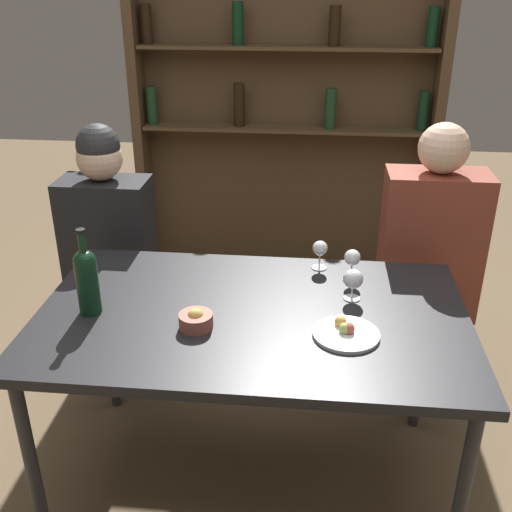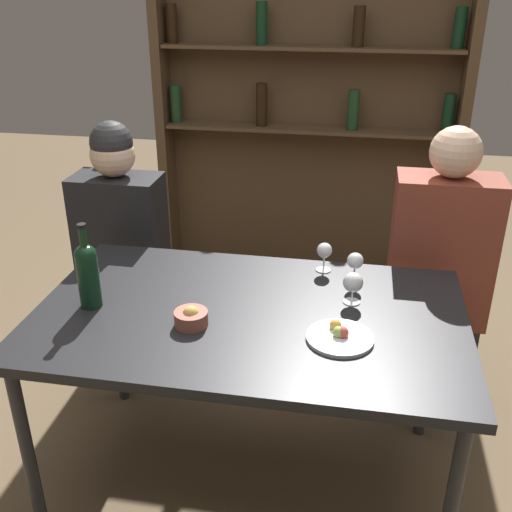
# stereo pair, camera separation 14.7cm
# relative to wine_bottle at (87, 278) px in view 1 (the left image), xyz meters

# --- Properties ---
(ground_plane) EXTENTS (10.00, 10.00, 0.00)m
(ground_plane) POSITION_rel_wine_bottle_xyz_m (0.55, 0.05, -0.90)
(ground_plane) COLOR brown
(dining_table) EXTENTS (1.48, 0.89, 0.77)m
(dining_table) POSITION_rel_wine_bottle_xyz_m (0.55, 0.05, -0.19)
(dining_table) COLOR black
(dining_table) RESTS_ON ground_plane
(wine_rack_wall) EXTENTS (1.87, 0.21, 2.15)m
(wine_rack_wall) POSITION_rel_wine_bottle_xyz_m (0.55, 2.00, 0.21)
(wine_rack_wall) COLOR #4C3823
(wine_rack_wall) RESTS_ON ground_plane
(wine_bottle) EXTENTS (0.08, 0.08, 0.31)m
(wine_bottle) POSITION_rel_wine_bottle_xyz_m (0.00, 0.00, 0.00)
(wine_bottle) COLOR black
(wine_bottle) RESTS_ON dining_table
(wine_glass_0) EXTENTS (0.06, 0.06, 0.13)m
(wine_glass_0) POSITION_rel_wine_bottle_xyz_m (0.90, 0.32, -0.04)
(wine_glass_0) COLOR silver
(wine_glass_0) RESTS_ON dining_table
(wine_glass_1) EXTENTS (0.07, 0.07, 0.12)m
(wine_glass_1) POSITION_rel_wine_bottle_xyz_m (0.89, 0.18, -0.05)
(wine_glass_1) COLOR silver
(wine_glass_1) RESTS_ON dining_table
(wine_glass_2) EXTENTS (0.06, 0.06, 0.12)m
(wine_glass_2) POSITION_rel_wine_bottle_xyz_m (0.78, 0.41, -0.05)
(wine_glass_2) COLOR silver
(wine_glass_2) RESTS_ON dining_table
(food_plate_0) EXTENTS (0.22, 0.22, 0.04)m
(food_plate_0) POSITION_rel_wine_bottle_xyz_m (0.86, -0.06, -0.12)
(food_plate_0) COLOR silver
(food_plate_0) RESTS_ON dining_table
(snack_bowl) EXTENTS (0.11, 0.11, 0.07)m
(snack_bowl) POSITION_rel_wine_bottle_xyz_m (0.38, -0.06, -0.10)
(snack_bowl) COLOR #995142
(snack_bowl) RESTS_ON dining_table
(seated_person_left) EXTENTS (0.39, 0.22, 1.26)m
(seated_person_left) POSITION_rel_wine_bottle_xyz_m (-0.17, 0.68, -0.29)
(seated_person_left) COLOR #26262B
(seated_person_left) RESTS_ON ground_plane
(seated_person_right) EXTENTS (0.42, 0.22, 1.29)m
(seated_person_right) POSITION_rel_wine_bottle_xyz_m (1.25, 0.68, -0.29)
(seated_person_right) COLOR #26262B
(seated_person_right) RESTS_ON ground_plane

